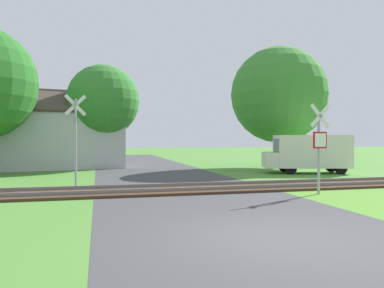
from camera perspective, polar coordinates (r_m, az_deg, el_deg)
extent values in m
plane|color=#4C8433|center=(7.86, 11.72, -13.99)|extent=(160.00, 160.00, 0.00)
cube|color=#424244|center=(9.65, 6.42, -11.19)|extent=(6.92, 80.00, 0.01)
cube|color=#422D1E|center=(14.65, -0.94, -6.91)|extent=(60.00, 2.60, 0.10)
cube|color=slate|center=(15.33, -1.56, -6.16)|extent=(60.00, 0.08, 0.12)
cube|color=slate|center=(13.94, -0.26, -6.85)|extent=(60.00, 0.08, 0.12)
cylinder|color=#9E9EA5|center=(14.33, 18.74, -1.31)|extent=(0.10, 0.10, 2.99)
cube|color=red|center=(14.27, 18.92, 0.58)|extent=(0.60, 0.11, 0.60)
cube|color=white|center=(14.26, 18.98, 0.58)|extent=(0.49, 0.08, 0.49)
cube|color=white|center=(14.30, 18.94, 4.09)|extent=(0.87, 0.15, 0.88)
cube|color=white|center=(14.30, 18.94, 4.09)|extent=(0.87, 0.15, 0.88)
cylinder|color=#9E9EA5|center=(15.90, -17.29, 0.05)|extent=(0.09, 0.09, 3.64)
cube|color=white|center=(16.02, -17.35, 5.67)|extent=(0.86, 0.22, 0.88)
cube|color=white|center=(16.02, -17.35, 5.67)|extent=(0.86, 0.22, 0.88)
cube|color=#B7B7BC|center=(27.86, -19.82, 0.54)|extent=(9.18, 6.84, 3.86)
cube|color=#473833|center=(26.67, -19.56, 6.28)|extent=(9.14, 4.65, 1.77)
cube|color=#473833|center=(29.29, -20.10, 5.78)|extent=(9.14, 4.65, 1.77)
cube|color=brown|center=(28.29, -15.21, 5.85)|extent=(0.59, 0.59, 1.10)
cylinder|color=#513823|center=(26.79, -13.38, -0.59)|extent=(0.39, 0.39, 2.79)
sphere|color=#337A2D|center=(26.92, -13.40, 6.40)|extent=(5.01, 5.01, 5.01)
cylinder|color=#513823|center=(26.87, 13.05, -0.79)|extent=(0.48, 0.48, 2.60)
sphere|color=#3D8433|center=(27.04, 13.07, 7.30)|extent=(6.68, 6.68, 6.68)
cube|color=silver|center=(23.15, 17.77, -1.07)|extent=(4.55, 2.91, 1.90)
cube|color=silver|center=(22.57, 11.81, -2.36)|extent=(1.14, 1.92, 0.90)
cube|color=#19232D|center=(22.62, 12.74, -0.25)|extent=(0.45, 1.57, 0.85)
cube|color=navy|center=(24.08, 17.10, -1.79)|extent=(3.66, 0.98, 0.16)
cylinder|color=black|center=(23.58, 13.88, -3.34)|extent=(0.70, 0.35, 0.68)
cylinder|color=black|center=(22.07, 14.81, -3.61)|extent=(0.70, 0.35, 0.68)
cylinder|color=black|center=(24.39, 20.44, -3.23)|extent=(0.70, 0.35, 0.68)
cylinder|color=black|center=(22.93, 21.76, -3.48)|extent=(0.70, 0.35, 0.68)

